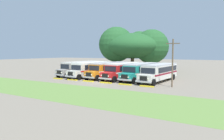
# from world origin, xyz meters

# --- Properties ---
(ground_plane) EXTENTS (220.00, 220.00, 0.00)m
(ground_plane) POSITION_xyz_m (0.00, 0.00, 0.00)
(ground_plane) COLOR slate
(foreground_grass_strip) EXTENTS (80.00, 8.83, 0.01)m
(foreground_grass_strip) POSITION_xyz_m (0.00, -8.35, 0.00)
(foreground_grass_strip) COLOR olive
(foreground_grass_strip) RESTS_ON ground_plane
(parked_bus_slot_0) EXTENTS (3.55, 10.97, 2.82)m
(parked_bus_slot_0) POSITION_xyz_m (-8.44, 6.45, 1.58)
(parked_bus_slot_0) COLOR #9E9993
(parked_bus_slot_0) RESTS_ON ground_plane
(parked_bus_slot_1) EXTENTS (3.13, 10.90, 2.82)m
(parked_bus_slot_1) POSITION_xyz_m (-5.14, 5.54, 1.58)
(parked_bus_slot_1) COLOR silver
(parked_bus_slot_1) RESTS_ON ground_plane
(parked_bus_slot_2) EXTENTS (3.53, 10.97, 2.82)m
(parked_bus_slot_2) POSITION_xyz_m (-1.56, 6.18, 1.58)
(parked_bus_slot_2) COLOR orange
(parked_bus_slot_2) RESTS_ON ground_plane
(parked_bus_slot_3) EXTENTS (3.57, 10.97, 2.82)m
(parked_bus_slot_3) POSITION_xyz_m (1.71, 6.11, 1.58)
(parked_bus_slot_3) COLOR red
(parked_bus_slot_3) RESTS_ON ground_plane
(parked_bus_slot_4) EXTENTS (3.39, 10.95, 2.82)m
(parked_bus_slot_4) POSITION_xyz_m (4.86, 6.41, 1.58)
(parked_bus_slot_4) COLOR teal
(parked_bus_slot_4) RESTS_ON ground_plane
(parked_bus_slot_5) EXTENTS (3.49, 10.96, 2.82)m
(parked_bus_slot_5) POSITION_xyz_m (8.14, 5.89, 1.58)
(parked_bus_slot_5) COLOR silver
(parked_bus_slot_5) RESTS_ON ground_plane
(curb_wheelstop_0) EXTENTS (2.00, 0.36, 0.15)m
(curb_wheelstop_0) POSITION_xyz_m (-8.30, -0.19, 0.07)
(curb_wheelstop_0) COLOR yellow
(curb_wheelstop_0) RESTS_ON ground_plane
(curb_wheelstop_1) EXTENTS (2.00, 0.36, 0.15)m
(curb_wheelstop_1) POSITION_xyz_m (-4.98, -0.19, 0.07)
(curb_wheelstop_1) COLOR yellow
(curb_wheelstop_1) RESTS_ON ground_plane
(curb_wheelstop_2) EXTENTS (2.00, 0.36, 0.15)m
(curb_wheelstop_2) POSITION_xyz_m (-1.66, -0.19, 0.07)
(curb_wheelstop_2) COLOR yellow
(curb_wheelstop_2) RESTS_ON ground_plane
(curb_wheelstop_3) EXTENTS (2.00, 0.36, 0.15)m
(curb_wheelstop_3) POSITION_xyz_m (1.66, -0.19, 0.07)
(curb_wheelstop_3) COLOR yellow
(curb_wheelstop_3) RESTS_ON ground_plane
(curb_wheelstop_4) EXTENTS (2.00, 0.36, 0.15)m
(curb_wheelstop_4) POSITION_xyz_m (4.98, -0.19, 0.07)
(curb_wheelstop_4) COLOR yellow
(curb_wheelstop_4) RESTS_ON ground_plane
(curb_wheelstop_5) EXTENTS (2.00, 0.36, 0.15)m
(curb_wheelstop_5) POSITION_xyz_m (8.30, -0.19, 0.07)
(curb_wheelstop_5) COLOR yellow
(curb_wheelstop_5) RESTS_ON ground_plane
(broad_shade_tree) EXTENTS (16.40, 13.72, 10.96)m
(broad_shade_tree) POSITION_xyz_m (-2.84, 19.82, 6.38)
(broad_shade_tree) COLOR brown
(broad_shade_tree) RESTS_ON ground_plane
(utility_pole) EXTENTS (1.80, 0.20, 6.50)m
(utility_pole) POSITION_xyz_m (11.33, 1.35, 3.49)
(utility_pole) COLOR brown
(utility_pole) RESTS_ON ground_plane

